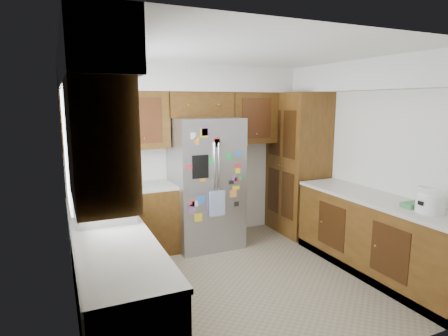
{
  "coord_description": "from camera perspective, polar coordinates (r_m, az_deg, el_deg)",
  "views": [
    {
      "loc": [
        -1.87,
        -3.55,
        2.01
      ],
      "look_at": [
        -0.11,
        0.35,
        1.25
      ],
      "focal_mm": 30.0,
      "sensor_mm": 36.0,
      "label": 1
    }
  ],
  "objects": [
    {
      "name": "fridge",
      "position": [
        5.23,
        -2.79,
        -2.24
      ],
      "size": [
        0.9,
        0.79,
        1.8
      ],
      "color": "#99999E",
      "rests_on": "ground"
    },
    {
      "name": "room_shell",
      "position": [
        4.3,
        -0.07,
        7.51
      ],
      "size": [
        3.64,
        3.24,
        2.52
      ],
      "color": "white",
      "rests_on": "ground"
    },
    {
      "name": "left_counter_run",
      "position": [
        3.95,
        -15.29,
        -13.98
      ],
      "size": [
        1.36,
        3.2,
        0.92
      ],
      "color": "#482B0D",
      "rests_on": "ground"
    },
    {
      "name": "fridge_top_items",
      "position": [
        5.29,
        -4.67,
        12.95
      ],
      "size": [
        0.88,
        0.3,
        0.3
      ],
      "color": "#1A23C3",
      "rests_on": "bridge_cabinet"
    },
    {
      "name": "floor",
      "position": [
        4.49,
        3.21,
        -16.6
      ],
      "size": [
        3.6,
        3.6,
        0.0
      ],
      "primitive_type": "plane",
      "color": "gray",
      "rests_on": "ground"
    },
    {
      "name": "left_counter_clutter",
      "position": [
        4.52,
        -18.96,
        -2.8
      ],
      "size": [
        0.33,
        0.84,
        0.38
      ],
      "color": "black",
      "rests_on": "left_counter_run"
    },
    {
      "name": "bridge_cabinet",
      "position": [
        5.32,
        -3.8,
        9.62
      ],
      "size": [
        0.96,
        0.34,
        0.35
      ],
      "primitive_type": "cube",
      "color": "#482B0D",
      "rests_on": "fridge"
    },
    {
      "name": "rice_cooker",
      "position": [
        4.27,
        28.96,
        -4.29
      ],
      "size": [
        0.29,
        0.28,
        0.24
      ],
      "color": "white",
      "rests_on": "right_counter_run"
    },
    {
      "name": "right_counter_run",
      "position": [
        4.83,
        22.27,
        -9.96
      ],
      "size": [
        0.63,
        2.25,
        0.92
      ],
      "color": "#482B0D",
      "rests_on": "ground"
    },
    {
      "name": "sink_assembly",
      "position": [
        3.81,
        -17.91,
        -6.07
      ],
      "size": [
        0.52,
        0.7,
        0.37
      ],
      "color": "white",
      "rests_on": "left_counter_run"
    },
    {
      "name": "pantry",
      "position": [
        5.86,
        11.17,
        0.65
      ],
      "size": [
        0.6,
        0.9,
        2.15
      ],
      "primitive_type": "cube",
      "color": "#482B0D",
      "rests_on": "ground"
    },
    {
      "name": "paper_towel",
      "position": [
        4.32,
        27.95,
        -4.1
      ],
      "size": [
        0.11,
        0.11,
        0.25
      ],
      "primitive_type": "cylinder",
      "color": "white",
      "rests_on": "right_counter_run"
    }
  ]
}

